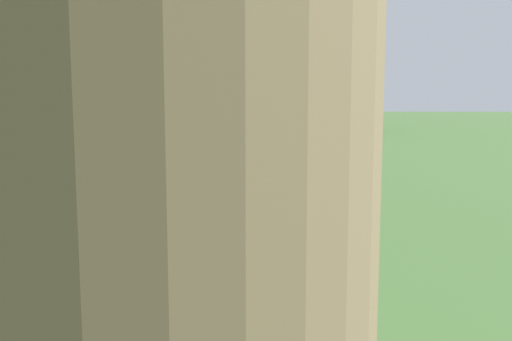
% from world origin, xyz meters
% --- Properties ---
extents(hitchhiker_person, '(0.58, 0.42, 1.71)m').
position_xyz_m(hitchhiker_person, '(6.86, 4.48, 1.05)').
color(hitchhiker_person, navy).
rests_on(hitchhiker_person, ground).
extents(fire_hydrant, '(0.42, 0.26, 0.71)m').
position_xyz_m(fire_hydrant, '(6.94, 16.20, 0.36)').
color(fire_hydrant, gold).
rests_on(fire_hydrant, ground).
extents(traffic_sign, '(0.60, 0.10, 2.31)m').
position_xyz_m(traffic_sign, '(7.09, 30.29, 1.73)').
color(traffic_sign, gray).
rests_on(traffic_sign, ground).
extents(utility_pole_midground, '(1.80, 0.24, 9.09)m').
position_xyz_m(utility_pole_midground, '(7.63, 29.20, 4.70)').
color(utility_pole_midground, brown).
rests_on(utility_pole_midground, ground).
extents(tree_left_verge, '(5.54, 5.54, 9.20)m').
position_xyz_m(tree_left_verge, '(12.53, 55.81, 5.99)').
color(tree_left_verge, '#473828').
rests_on(tree_left_verge, ground).
extents(tree_behind_sign, '(6.89, 6.89, 11.00)m').
position_xyz_m(tree_behind_sign, '(-9.24, 66.69, 7.01)').
color(tree_behind_sign, brown).
rests_on(tree_behind_sign, ground).
extents(tree_mid_treeline, '(7.11, 7.11, 9.62)m').
position_xyz_m(tree_mid_treeline, '(-11.19, 59.84, 5.52)').
color(tree_mid_treeline, '#473828').
rests_on(tree_mid_treeline, ground).
extents(tree_right_cluster, '(6.04, 6.04, 9.24)m').
position_xyz_m(tree_right_cluster, '(-8.31, 49.54, 5.75)').
color(tree_right_cluster, brown).
rests_on(tree_right_cluster, ground).
extents(tree_far_back, '(6.51, 6.51, 9.96)m').
position_xyz_m(tree_far_back, '(12.18, 61.17, 6.19)').
color(tree_far_back, brown).
rests_on(tree_far_back, ground).
extents(car_red_suv_approaching, '(1.81, 4.77, 1.66)m').
position_xyz_m(car_red_suv_approaching, '(-2.04, 23.83, 0.88)').
color(car_red_suv_approaching, black).
rests_on(car_red_suv_approaching, ground).
extents(car_maroon_suv_mid_near, '(1.91, 4.87, 1.83)m').
position_xyz_m(car_maroon_suv_mid_near, '(-2.55, 30.65, 0.98)').
color(car_maroon_suv_mid_near, black).
rests_on(car_maroon_suv_mid_near, ground).
extents(car_black_hatchback_mid_far, '(1.95, 3.95, 1.43)m').
position_xyz_m(car_black_hatchback_mid_far, '(3.51, 60.18, 0.76)').
color(car_black_hatchback_mid_far, black).
rests_on(car_black_hatchback_mid_far, ground).
extents(car_dark_grey_sedan_receding, '(1.89, 4.09, 1.63)m').
position_xyz_m(car_dark_grey_sedan_receding, '(4.71, 67.01, 0.83)').
color(car_dark_grey_sedan_receding, black).
rests_on(car_dark_grey_sedan_receding, ground).
extents(car_dark_blue_van_distant, '(1.83, 4.77, 1.89)m').
position_xyz_m(car_dark_blue_van_distant, '(-2.03, 78.49, 0.98)').
color(car_dark_blue_van_distant, black).
rests_on(car_dark_blue_van_distant, ground).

